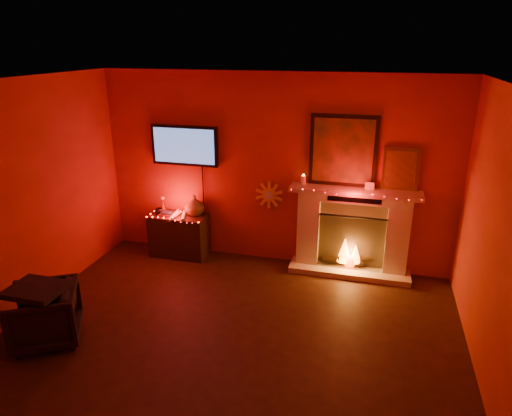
{
  "coord_description": "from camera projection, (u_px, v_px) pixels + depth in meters",
  "views": [
    {
      "loc": [
        1.36,
        -3.53,
        3.06
      ],
      "look_at": [
        -0.03,
        1.7,
        1.08
      ],
      "focal_mm": 32.0,
      "sensor_mm": 36.0,
      "label": 1
    }
  ],
  "objects": [
    {
      "name": "console_table",
      "position": [
        180.0,
        231.0,
        6.84
      ],
      "size": [
        0.84,
        0.51,
        0.94
      ],
      "color": "black",
      "rests_on": "floor"
    },
    {
      "name": "room",
      "position": [
        211.0,
        242.0,
        4.12
      ],
      "size": [
        5.0,
        5.0,
        5.0
      ],
      "color": "black",
      "rests_on": "ground"
    },
    {
      "name": "fireplace",
      "position": [
        352.0,
        223.0,
        6.22
      ],
      "size": [
        1.72,
        0.4,
        2.18
      ],
      "color": "beige",
      "rests_on": "floor"
    },
    {
      "name": "tv",
      "position": [
        185.0,
        146.0,
        6.55
      ],
      "size": [
        1.0,
        0.07,
        1.24
      ],
      "color": "black",
      "rests_on": "room"
    },
    {
      "name": "sunburst_clock",
      "position": [
        269.0,
        195.0,
        6.5
      ],
      "size": [
        0.4,
        0.03,
        0.4
      ],
      "color": "#F6AD32",
      "rests_on": "room"
    },
    {
      "name": "armchair",
      "position": [
        45.0,
        315.0,
        4.86
      ],
      "size": [
        0.93,
        0.92,
        0.62
      ],
      "primitive_type": "imported",
      "rotation": [
        0.0,
        0.0,
        -1.04
      ],
      "color": "black",
      "rests_on": "floor"
    }
  ]
}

